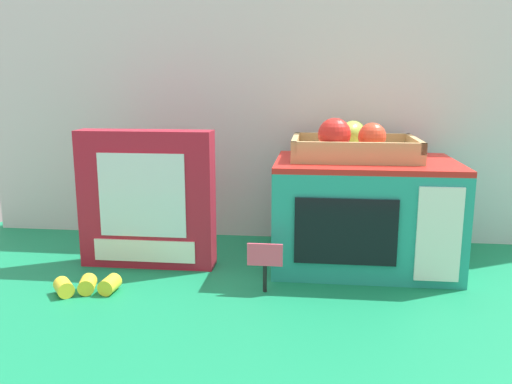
# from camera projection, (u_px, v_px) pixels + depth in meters

# --- Properties ---
(ground_plane) EXTENTS (1.70, 1.70, 0.00)m
(ground_plane) POSITION_uv_depth(u_px,v_px,m) (278.00, 266.00, 1.19)
(ground_plane) COLOR #147A4C
(ground_plane) RESTS_ON ground
(display_back_panel) EXTENTS (1.61, 0.03, 0.65)m
(display_back_panel) POSITION_uv_depth(u_px,v_px,m) (286.00, 115.00, 1.36)
(display_back_panel) COLOR silver
(display_back_panel) RESTS_ON ground
(toy_microwave) EXTENTS (0.40, 0.28, 0.24)m
(toy_microwave) POSITION_uv_depth(u_px,v_px,m) (364.00, 213.00, 1.19)
(toy_microwave) COLOR teal
(toy_microwave) RESTS_ON ground
(food_groups_crate) EXTENTS (0.28, 0.22, 0.09)m
(food_groups_crate) POSITION_uv_depth(u_px,v_px,m) (353.00, 145.00, 1.18)
(food_groups_crate) COLOR tan
(food_groups_crate) RESTS_ON toy_microwave
(cookie_set_box) EXTENTS (0.30, 0.07, 0.31)m
(cookie_set_box) POSITION_uv_depth(u_px,v_px,m) (147.00, 199.00, 1.17)
(cookie_set_box) COLOR #B2192D
(cookie_set_box) RESTS_ON ground
(price_sign) EXTENTS (0.07, 0.01, 0.10)m
(price_sign) POSITION_uv_depth(u_px,v_px,m) (265.00, 260.00, 1.03)
(price_sign) COLOR black
(price_sign) RESTS_ON ground
(loose_toy_banana) EXTENTS (0.13, 0.08, 0.03)m
(loose_toy_banana) POSITION_uv_depth(u_px,v_px,m) (87.00, 285.00, 1.04)
(loose_toy_banana) COLOR yellow
(loose_toy_banana) RESTS_ON ground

